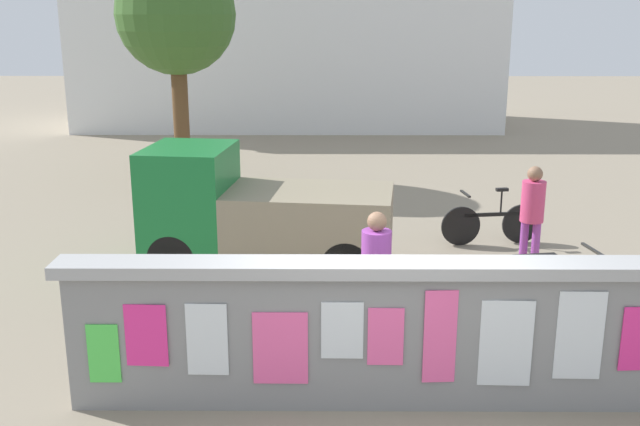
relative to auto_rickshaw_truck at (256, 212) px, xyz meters
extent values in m
plane|color=gray|center=(1.63, 4.06, -0.90)|extent=(60.00, 60.00, 0.00)
cube|color=gray|center=(1.63, -3.94, -0.21)|extent=(6.15, 0.30, 1.37)
cube|color=#A6A6A6|center=(1.63, -3.94, 0.53)|extent=(6.35, 0.42, 0.12)
cube|color=#4CD84C|center=(-1.09, -4.10, -0.29)|extent=(0.31, 0.01, 0.60)
cube|color=#F42D8C|center=(-0.67, -4.10, -0.10)|extent=(0.40, 0.03, 0.63)
cube|color=silver|center=(-0.09, -4.10, -0.14)|extent=(0.39, 0.02, 0.73)
cube|color=#F9599E|center=(0.60, -4.10, -0.23)|extent=(0.53, 0.02, 0.74)
cube|color=silver|center=(1.19, -4.10, -0.04)|extent=(0.40, 0.02, 0.57)
cube|color=#F9599E|center=(1.60, -4.10, -0.10)|extent=(0.34, 0.02, 0.58)
cube|color=#F9599E|center=(2.11, -4.10, -0.10)|extent=(0.31, 0.03, 0.94)
cube|color=silver|center=(2.74, -4.10, -0.17)|extent=(0.50, 0.03, 0.87)
cube|color=silver|center=(3.43, -4.10, -0.09)|extent=(0.45, 0.02, 0.89)
cube|color=#F42D8C|center=(3.98, -4.10, -0.12)|extent=(0.31, 0.03, 0.65)
cylinder|color=black|center=(-1.16, -0.52, -0.55)|extent=(0.72, 0.28, 0.70)
cylinder|color=black|center=(-1.01, 0.77, -0.55)|extent=(0.72, 0.28, 0.70)
cylinder|color=black|center=(1.32, -0.81, -0.55)|extent=(0.72, 0.28, 0.70)
cylinder|color=black|center=(1.47, 0.48, -0.55)|extent=(0.72, 0.28, 0.70)
cube|color=#197233|center=(-0.99, 0.12, 0.20)|extent=(1.37, 1.63, 1.50)
cube|color=gray|center=(0.80, -0.09, -0.10)|extent=(2.56, 1.77, 0.90)
cylinder|color=black|center=(4.52, -1.62, -0.60)|extent=(0.61, 0.20, 0.60)
cylinder|color=black|center=(3.24, -1.83, -0.60)|extent=(0.61, 0.22, 0.60)
cube|color=gold|center=(3.88, -1.72, -0.32)|extent=(1.03, 0.40, 0.32)
cube|color=black|center=(3.68, -1.76, -0.14)|extent=(0.59, 0.31, 0.10)
cube|color=#262626|center=(4.42, -1.64, -0.05)|extent=(0.13, 0.56, 0.03)
cylinder|color=black|center=(3.28, 1.20, -0.57)|extent=(0.66, 0.13, 0.66)
cylinder|color=black|center=(4.32, 1.34, -0.57)|extent=(0.66, 0.13, 0.66)
cube|color=black|center=(3.80, 1.27, -0.39)|extent=(0.95, 0.17, 0.06)
cylinder|color=black|center=(3.95, 1.29, -0.17)|extent=(0.03, 0.03, 0.40)
cube|color=black|center=(3.95, 1.29, 0.03)|extent=(0.21, 0.11, 0.05)
cube|color=black|center=(3.33, 1.20, -0.02)|extent=(0.10, 0.44, 0.03)
cylinder|color=purple|center=(3.98, -0.09, -0.50)|extent=(0.12, 0.12, 0.80)
cylinder|color=purple|center=(4.12, -0.20, -0.50)|extent=(0.12, 0.12, 0.80)
cylinder|color=#D83F72|center=(4.05, -0.15, 0.20)|extent=(0.48, 0.48, 0.60)
sphere|color=#8C664C|center=(4.05, -0.15, 0.61)|extent=(0.22, 0.22, 0.22)
cylinder|color=yellow|center=(1.69, -2.65, -0.50)|extent=(0.12, 0.12, 0.80)
cylinder|color=yellow|center=(1.51, -2.62, -0.50)|extent=(0.12, 0.12, 0.80)
cylinder|color=purple|center=(1.60, -2.63, 0.20)|extent=(0.39, 0.39, 0.60)
sphere|color=#8C664C|center=(1.60, -2.63, 0.61)|extent=(0.22, 0.22, 0.22)
cylinder|color=brown|center=(-2.27, 6.28, 0.48)|extent=(0.36, 0.36, 2.77)
sphere|color=#355D24|center=(-2.27, 6.28, 2.80)|extent=(2.66, 2.66, 2.66)
cube|color=silver|center=(-0.17, 14.81, 1.77)|extent=(13.70, 4.82, 5.33)
camera|label=1|loc=(1.01, -10.48, 2.87)|focal=41.25mm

